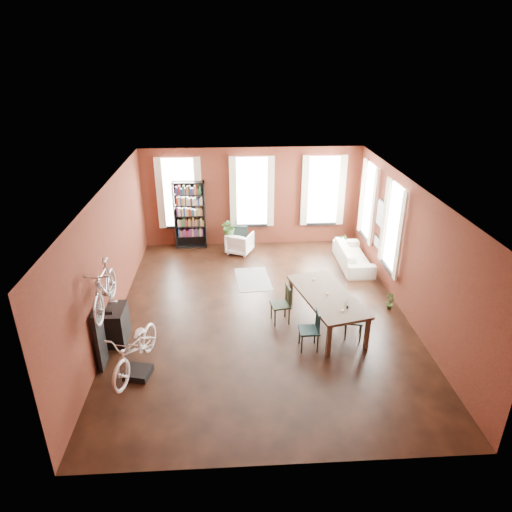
{
  "coord_description": "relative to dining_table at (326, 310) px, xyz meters",
  "views": [
    {
      "loc": [
        -0.72,
        -9.63,
        5.98
      ],
      "look_at": [
        -0.1,
        0.6,
        1.3
      ],
      "focal_mm": 32.0,
      "sensor_mm": 36.0,
      "label": 1
    }
  ],
  "objects": [
    {
      "name": "plant_small",
      "position": [
        1.74,
        0.58,
        -0.32
      ],
      "size": [
        0.46,
        0.52,
        0.17
      ],
      "primitive_type": "imported",
      "rotation": [
        0.0,
        0.0,
        0.58
      ],
      "color": "#315421",
      "rests_on": "ground"
    },
    {
      "name": "plant_stand",
      "position": [
        -2.23,
        4.34,
        -0.12
      ],
      "size": [
        0.28,
        0.28,
        0.57
      ],
      "primitive_type": "cube",
      "rotation": [
        0.0,
        0.0,
        -0.0
      ],
      "color": "black",
      "rests_on": "ground"
    },
    {
      "name": "bike_trainer",
      "position": [
        -4.1,
        -1.61,
        -0.34
      ],
      "size": [
        0.57,
        0.57,
        0.14
      ],
      "primitive_type": "cube",
      "rotation": [
        0.0,
        0.0,
        -0.23
      ],
      "color": "black",
      "rests_on": "ground"
    },
    {
      "name": "bookshelf",
      "position": [
        -3.47,
        4.88,
        0.69
      ],
      "size": [
        1.0,
        0.32,
        2.2
      ],
      "primitive_type": "cube",
      "color": "black",
      "rests_on": "ground"
    },
    {
      "name": "bicycle_hung",
      "position": [
        -4.62,
        -1.22,
        1.73
      ],
      "size": [
        0.47,
        1.0,
        1.66
      ],
      "primitive_type": "imported",
      "color": "#A5A8AD",
      "rests_on": "bike_wall_rack"
    },
    {
      "name": "plant_by_sofa",
      "position": [
        1.29,
        4.05,
        -0.26
      ],
      "size": [
        0.55,
        0.75,
        0.3
      ],
      "primitive_type": "imported",
      "rotation": [
        0.0,
        0.0,
        -0.3
      ],
      "color": "#2B5823",
      "rests_on": "ground"
    },
    {
      "name": "room",
      "position": [
        -1.22,
        1.2,
        1.73
      ],
      "size": [
        9.0,
        9.04,
        3.22
      ],
      "color": "black",
      "rests_on": "ground"
    },
    {
      "name": "dining_table",
      "position": [
        0.0,
        0.0,
        0.0
      ],
      "size": [
        1.62,
        2.57,
        0.81
      ],
      "primitive_type": "cube",
      "rotation": [
        0.0,
        0.0,
        0.24
      ],
      "color": "#4F3D2F",
      "rests_on": "ground"
    },
    {
      "name": "striped_rug",
      "position": [
        -1.58,
        2.42,
        -0.4
      ],
      "size": [
        1.04,
        1.54,
        0.01
      ],
      "primitive_type": "cube",
      "rotation": [
        0.0,
        0.0,
        0.08
      ],
      "color": "black",
      "rests_on": "ground"
    },
    {
      "name": "cream_sofa",
      "position": [
        1.48,
        3.18,
        0.0
      ],
      "size": [
        0.61,
        2.08,
        0.81
      ],
      "primitive_type": "imported",
      "rotation": [
        0.0,
        0.0,
        1.57
      ],
      "color": "beige",
      "rests_on": "ground"
    },
    {
      "name": "bicycle_floor",
      "position": [
        -4.09,
        -1.57,
        0.67
      ],
      "size": [
        0.89,
        1.12,
        1.87
      ],
      "primitive_type": "imported",
      "rotation": [
        0.0,
        0.0,
        -0.26
      ],
      "color": "silver",
      "rests_on": "bike_trainer"
    },
    {
      "name": "dining_chair_c",
      "position": [
        0.53,
        -0.51,
        0.04
      ],
      "size": [
        0.49,
        0.49,
        0.88
      ],
      "primitive_type": "cube",
      "rotation": [
        0.0,
        0.0,
        1.32
      ],
      "color": "black",
      "rests_on": "ground"
    },
    {
      "name": "plant_on_stand",
      "position": [
        -2.21,
        4.34,
        0.4
      ],
      "size": [
        0.67,
        0.71,
        0.48
      ],
      "primitive_type": "imported",
      "rotation": [
        0.0,
        0.0,
        0.22
      ],
      "color": "#315622",
      "rests_on": "plant_stand"
    },
    {
      "name": "dining_chair_b",
      "position": [
        -1.05,
        0.21,
        0.06
      ],
      "size": [
        0.49,
        0.49,
        0.92
      ],
      "primitive_type": "cube",
      "rotation": [
        0.0,
        0.0,
        -1.41
      ],
      "color": "black",
      "rests_on": "ground"
    },
    {
      "name": "dining_chair_a",
      "position": [
        -0.55,
        -0.89,
        0.05
      ],
      "size": [
        0.42,
        0.42,
        0.91
      ],
      "primitive_type": "cube",
      "rotation": [
        0.0,
        0.0,
        -1.57
      ],
      "color": "#183436",
      "rests_on": "ground"
    },
    {
      "name": "console_table",
      "position": [
        -4.75,
        -0.32,
        -0.01
      ],
      "size": [
        0.4,
        0.8,
        0.8
      ],
      "primitive_type": "cube",
      "color": "black",
      "rests_on": "ground"
    },
    {
      "name": "white_armchair",
      "position": [
        -1.9,
        4.31,
        -0.03
      ],
      "size": [
        0.94,
        0.92,
        0.75
      ],
      "primitive_type": "imported",
      "rotation": [
        0.0,
        0.0,
        2.73
      ],
      "color": "white",
      "rests_on": "ground"
    },
    {
      "name": "bike_wall_rack",
      "position": [
        -4.87,
        -1.22,
        0.24
      ],
      "size": [
        0.16,
        0.6,
        1.3
      ],
      "primitive_type": "cube",
      "color": "black",
      "rests_on": "ground"
    },
    {
      "name": "dining_chair_d",
      "position": [
        0.68,
        0.37,
        -0.02
      ],
      "size": [
        0.43,
        0.43,
        0.78
      ],
      "primitive_type": "cube",
      "rotation": [
        0.0,
        0.0,
        1.33
      ],
      "color": "#193538",
      "rests_on": "ground"
    }
  ]
}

